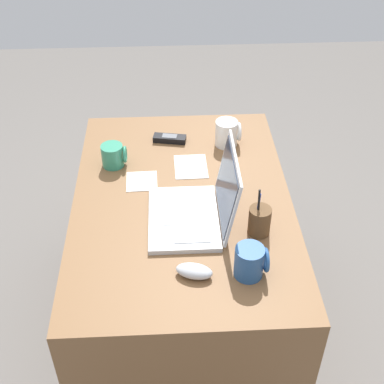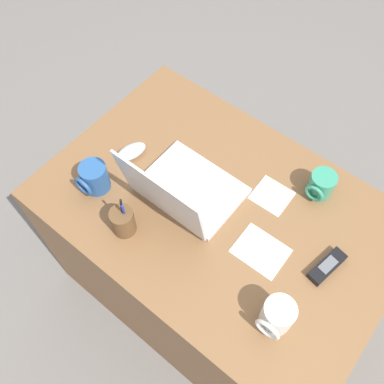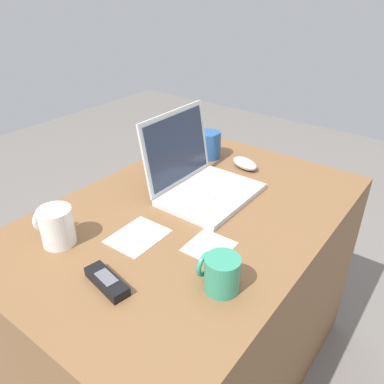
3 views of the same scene
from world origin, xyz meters
TOP-DOWN VIEW (x-y plane):
  - ground_plane at (0.00, 0.00)m, footprint 6.00×6.00m
  - desk at (0.00, 0.00)m, footprint 1.13×0.77m
  - laptop at (0.11, 0.05)m, footprint 0.32×0.28m
  - computer_mouse at (0.36, 0.02)m, footprint 0.09×0.12m
  - coffee_mug_white at (0.36, 0.19)m, footprint 0.09×0.10m
  - coffee_mug_tall at (-0.33, 0.19)m, footprint 0.09×0.10m
  - coffee_mug_spare at (-0.22, -0.25)m, footprint 0.08×0.09m
  - cordless_phone at (-0.37, -0.04)m, footprint 0.07×0.14m
  - pen_holder at (0.18, 0.24)m, footprint 0.07×0.07m
  - paper_note_near_laptop at (-0.11, -0.14)m, footprint 0.12×0.11m
  - paper_note_left at (-0.19, 0.04)m, footprint 0.16×0.13m

SIDE VIEW (x-z plane):
  - ground_plane at x=0.00m, z-range 0.00..0.00m
  - desk at x=0.00m, z-range 0.00..0.74m
  - paper_note_near_laptop at x=-0.11m, z-range 0.74..0.74m
  - paper_note_left at x=-0.19m, z-range 0.74..0.74m
  - cordless_phone at x=-0.37m, z-range 0.74..0.76m
  - computer_mouse at x=0.36m, z-range 0.74..0.78m
  - coffee_mug_spare at x=-0.22m, z-range 0.74..0.83m
  - pen_holder at x=0.18m, z-range 0.70..0.88m
  - coffee_mug_white at x=0.36m, z-range 0.74..0.84m
  - laptop at x=0.11m, z-range 0.66..0.92m
  - coffee_mug_tall at x=-0.33m, z-range 0.74..0.85m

